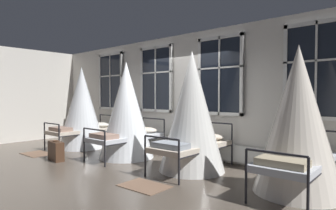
{
  "coord_description": "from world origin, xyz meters",
  "views": [
    {
      "loc": [
        4.42,
        -4.63,
        1.51
      ],
      "look_at": [
        0.37,
        -0.04,
        1.31
      ],
      "focal_mm": 30.63,
      "sensor_mm": 36.0,
      "label": 1
    }
  ],
  "objects_px": {
    "cot_second": "(126,111)",
    "cot_third": "(192,113)",
    "cot_first": "(82,108)",
    "suitcase_dark": "(56,151)",
    "cot_fourth": "(298,121)"
  },
  "relations": [
    {
      "from": "cot_second",
      "to": "cot_third",
      "type": "height_order",
      "value": "cot_third"
    },
    {
      "from": "cot_first",
      "to": "suitcase_dark",
      "type": "xyz_separation_m",
      "value": [
        1.03,
        -1.33,
        -0.91
      ]
    },
    {
      "from": "cot_first",
      "to": "cot_third",
      "type": "bearing_deg",
      "value": -89.49
    },
    {
      "from": "cot_second",
      "to": "suitcase_dark",
      "type": "distance_m",
      "value": 1.87
    },
    {
      "from": "cot_third",
      "to": "cot_fourth",
      "type": "xyz_separation_m",
      "value": [
        2.03,
        -0.01,
        -0.06
      ]
    },
    {
      "from": "cot_third",
      "to": "cot_fourth",
      "type": "distance_m",
      "value": 2.03
    },
    {
      "from": "cot_second",
      "to": "cot_third",
      "type": "bearing_deg",
      "value": -87.24
    },
    {
      "from": "cot_second",
      "to": "suitcase_dark",
      "type": "height_order",
      "value": "cot_second"
    },
    {
      "from": "cot_second",
      "to": "suitcase_dark",
      "type": "relative_size",
      "value": 3.99
    },
    {
      "from": "suitcase_dark",
      "to": "cot_third",
      "type": "bearing_deg",
      "value": 34.04
    },
    {
      "from": "suitcase_dark",
      "to": "cot_fourth",
      "type": "bearing_deg",
      "value": 24.18
    },
    {
      "from": "cot_second",
      "to": "cot_fourth",
      "type": "height_order",
      "value": "cot_second"
    },
    {
      "from": "cot_second",
      "to": "cot_fourth",
      "type": "distance_m",
      "value": 3.97
    },
    {
      "from": "cot_third",
      "to": "cot_first",
      "type": "bearing_deg",
      "value": 90.01
    },
    {
      "from": "cot_fourth",
      "to": "cot_first",
      "type": "bearing_deg",
      "value": 89.88
    }
  ]
}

